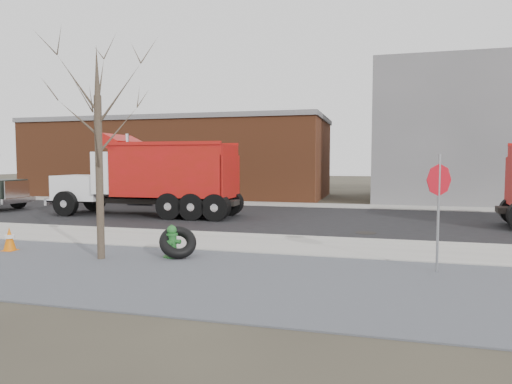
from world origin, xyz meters
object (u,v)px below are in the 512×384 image
(fire_hydrant, at_px, (172,243))
(truck_tire, at_px, (178,242))
(stop_sign, at_px, (439,192))
(dump_truck_red_b, at_px, (153,175))

(fire_hydrant, xyz_separation_m, truck_tire, (0.16, 0.02, 0.03))
(truck_tire, height_order, stop_sign, stop_sign)
(truck_tire, relative_size, dump_truck_red_b, 0.15)
(truck_tire, height_order, dump_truck_red_b, dump_truck_red_b)
(fire_hydrant, relative_size, truck_tire, 0.68)
(truck_tire, bearing_deg, dump_truck_red_b, 121.53)
(fire_hydrant, xyz_separation_m, stop_sign, (6.22, 0.12, 1.39))
(stop_sign, bearing_deg, dump_truck_red_b, 128.76)
(stop_sign, bearing_deg, truck_tire, 164.79)
(fire_hydrant, relative_size, stop_sign, 0.32)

